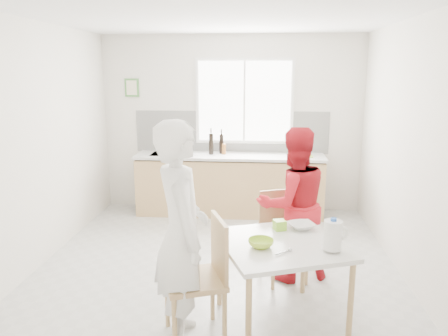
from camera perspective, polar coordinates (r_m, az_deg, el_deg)
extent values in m
plane|color=#B7B7B2|center=(5.01, -0.93, -12.97)|extent=(4.50, 4.50, 0.00)
plane|color=silver|center=(6.81, 0.96, 5.77)|extent=(4.00, 0.00, 4.00)
plane|color=silver|center=(2.43, -6.47, -7.06)|extent=(4.00, 0.00, 4.00)
plane|color=silver|center=(5.19, -23.56, 2.55)|extent=(0.00, 4.50, 4.50)
plane|color=silver|center=(4.82, 23.43, 1.85)|extent=(0.00, 4.50, 4.50)
plane|color=white|center=(4.55, -1.05, 19.40)|extent=(4.50, 4.50, 0.00)
cube|color=white|center=(6.75, 2.68, 8.69)|extent=(1.50, 0.03, 1.30)
cube|color=white|center=(6.73, 2.67, 8.68)|extent=(1.40, 0.02, 1.20)
cube|color=white|center=(6.72, 2.67, 8.67)|extent=(0.03, 0.03, 1.20)
cube|color=white|center=(6.81, 0.96, 4.72)|extent=(3.00, 0.02, 0.65)
cube|color=#48873D|center=(7.03, -11.95, 10.23)|extent=(0.22, 0.02, 0.28)
cube|color=beige|center=(7.02, -11.98, 10.22)|extent=(0.16, 0.01, 0.22)
cube|color=tan|center=(6.69, 0.76, -2.39)|extent=(2.80, 0.60, 0.86)
cube|color=#3F3326|center=(6.80, 0.75, -5.48)|extent=(2.80, 0.54, 0.10)
cube|color=silver|center=(6.58, 0.77, 1.57)|extent=(2.84, 0.64, 0.04)
cube|color=#A5A5AA|center=(6.71, -7.35, 1.73)|extent=(0.50, 0.40, 0.03)
cylinder|color=silver|center=(6.83, -7.11, 3.59)|extent=(0.02, 0.02, 0.36)
torus|color=silver|center=(6.74, -7.28, 5.01)|extent=(0.02, 0.18, 0.18)
cube|color=silver|center=(3.77, 7.47, -9.86)|extent=(1.25, 1.25, 0.04)
cylinder|color=tan|center=(3.45, 3.22, -19.22)|extent=(0.05, 0.05, 0.69)
cylinder|color=tan|center=(4.17, -0.61, -13.24)|extent=(0.05, 0.05, 0.69)
cylinder|color=tan|center=(3.78, 16.19, -16.71)|extent=(0.05, 0.05, 0.69)
cylinder|color=tan|center=(4.44, 10.36, -11.75)|extent=(0.05, 0.05, 0.69)
cube|color=tan|center=(3.66, -3.89, -14.44)|extent=(0.60, 0.60, 0.04)
cube|color=tan|center=(3.59, -0.60, -10.28)|extent=(0.19, 0.43, 0.49)
cylinder|color=tan|center=(3.93, -7.43, -16.81)|extent=(0.04, 0.04, 0.48)
cylinder|color=tan|center=(3.59, -6.47, -19.89)|extent=(0.04, 0.04, 0.48)
cylinder|color=tan|center=(3.99, -1.51, -16.19)|extent=(0.04, 0.04, 0.48)
cylinder|color=tan|center=(3.66, 0.08, -19.11)|extent=(0.04, 0.04, 0.48)
cube|color=tan|center=(4.64, 7.80, -9.05)|extent=(0.55, 0.55, 0.04)
cube|color=tan|center=(4.72, 6.97, -5.46)|extent=(0.39, 0.17, 0.45)
cylinder|color=tan|center=(4.51, 6.44, -12.98)|extent=(0.04, 0.04, 0.44)
cylinder|color=tan|center=(4.65, 10.75, -12.32)|extent=(0.04, 0.04, 0.44)
cylinder|color=tan|center=(4.82, 4.80, -11.19)|extent=(0.04, 0.04, 0.44)
cylinder|color=tan|center=(4.95, 8.87, -10.64)|extent=(0.04, 0.04, 0.44)
imported|color=white|center=(3.48, -5.58, -8.61)|extent=(0.64, 0.77, 1.81)
imported|color=red|center=(4.59, 9.00, -4.72)|extent=(0.95, 0.84, 1.61)
imported|color=#A5D330|center=(3.64, 4.85, -9.76)|extent=(0.27, 0.27, 0.07)
imported|color=white|center=(4.08, 10.05, -7.45)|extent=(0.29, 0.29, 0.06)
cylinder|color=white|center=(3.61, 14.02, -8.49)|extent=(0.15, 0.15, 0.24)
cylinder|color=blue|center=(3.57, 14.12, -6.58)|extent=(0.05, 0.05, 0.03)
torus|color=white|center=(3.62, 15.19, -8.19)|extent=(0.11, 0.06, 0.11)
cube|color=#8BD230|center=(4.02, 7.27, -7.39)|extent=(0.13, 0.13, 0.09)
cylinder|color=#A5A5AA|center=(3.54, 7.66, -10.87)|extent=(0.13, 0.11, 0.01)
cube|color=#91C72E|center=(6.59, 9.92, 1.62)|extent=(0.36, 0.26, 0.01)
cylinder|color=black|center=(6.61, -1.69, 3.19)|extent=(0.07, 0.07, 0.32)
cylinder|color=black|center=(6.66, -0.34, 3.20)|extent=(0.07, 0.07, 0.30)
cylinder|color=#91541F|center=(6.61, 0.00, 2.50)|extent=(0.06, 0.06, 0.16)
imported|color=#999999|center=(6.77, -5.61, 2.76)|extent=(0.10, 0.10, 0.18)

